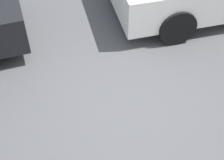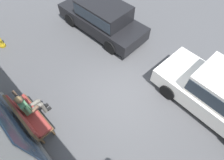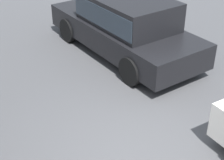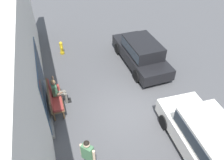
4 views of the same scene
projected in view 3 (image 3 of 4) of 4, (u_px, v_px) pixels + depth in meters
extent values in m
plane|color=#4C4C4F|center=(136.00, 159.00, 5.50)|extent=(60.00, 60.00, 0.00)
cube|color=black|center=(123.00, 33.00, 8.59)|extent=(4.49, 1.79, 0.58)
cube|color=black|center=(128.00, 11.00, 8.14)|extent=(2.35, 1.54, 0.67)
cube|color=#28333D|center=(128.00, 11.00, 8.14)|extent=(2.30, 1.58, 0.47)
cylinder|color=black|center=(68.00, 30.00, 9.27)|extent=(0.65, 0.19, 0.64)
cylinder|color=black|center=(117.00, 18.00, 10.07)|extent=(0.65, 0.19, 0.64)
cylinder|color=black|center=(131.00, 71.00, 7.32)|extent=(0.65, 0.19, 0.64)
cylinder|color=black|center=(185.00, 52.00, 8.12)|extent=(0.65, 0.19, 0.64)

